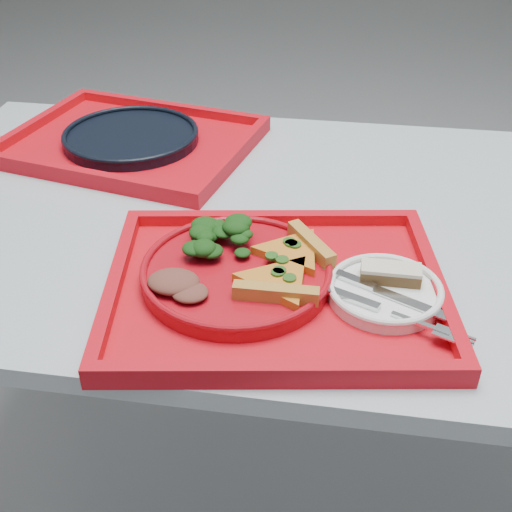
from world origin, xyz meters
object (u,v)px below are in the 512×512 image
tray_main (275,291)px  navy_plate (131,138)px  tray_far (132,145)px  dinner_plate (237,274)px  dessert_bar (391,273)px

tray_main → navy_plate: (-0.34, 0.42, 0.01)m
tray_far → dinner_plate: dinner_plate is taller
tray_main → navy_plate: 0.54m
tray_far → navy_plate: (0.00, 0.00, 0.01)m
tray_far → dessert_bar: dessert_bar is taller
tray_main → dessert_bar: (0.15, 0.02, 0.03)m
tray_main → dessert_bar: bearing=-0.8°
tray_far → dinner_plate: size_ratio=1.73×
tray_main → dessert_bar: 0.16m
tray_main → dinner_plate: (-0.05, 0.01, 0.02)m
navy_plate → tray_main: bearing=-51.3°
tray_far → navy_plate: bearing=0.0°
navy_plate → dessert_bar: dessert_bar is taller
tray_main → dinner_plate: size_ratio=1.73×
tray_main → tray_far: (-0.34, 0.42, 0.00)m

